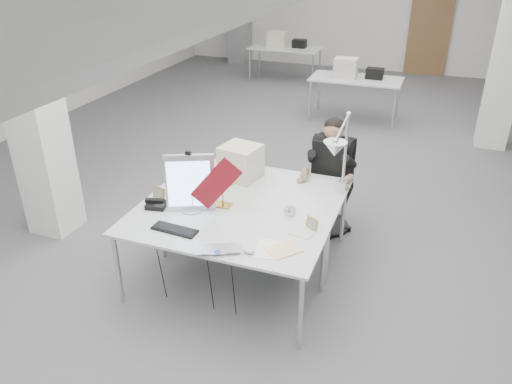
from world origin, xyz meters
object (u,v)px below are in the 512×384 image
beige_monitor (241,162)px  desk_phone (157,205)px  desk_main (221,229)px  office_chair (330,186)px  monitor (190,183)px  bankers_lamp (223,190)px  seated_person (332,158)px  architect_lamp (340,161)px  laptop (218,254)px

beige_monitor → desk_phone: bearing=-108.4°
desk_main → office_chair: office_chair is taller
office_chair → monitor: 1.76m
bankers_lamp → monitor: bearing=-130.9°
office_chair → seated_person: (0.00, -0.05, 0.36)m
beige_monitor → office_chair: bearing=44.5°
office_chair → architect_lamp: bearing=-64.9°
seated_person → beige_monitor: bearing=-139.7°
laptop → architect_lamp: bearing=33.8°
seated_person → desk_phone: bearing=-124.8°
monitor → laptop: monitor is taller
desk_main → desk_phone: size_ratio=10.07×
seated_person → laptop: bearing=-94.8°
office_chair → desk_main: bearing=-102.7°
bankers_lamp → desk_phone: (-0.57, -0.24, -0.14)m
office_chair → architect_lamp: size_ratio=1.24×
desk_main → bankers_lamp: size_ratio=5.57×
office_chair → monitor: monitor is taller
bankers_lamp → beige_monitor: size_ratio=0.88×
seated_person → architect_lamp: size_ratio=1.12×
seated_person → laptop: 1.96m
laptop → desk_main: bearing=85.2°
architect_lamp → seated_person: bearing=102.3°
desk_main → bankers_lamp: 0.43m
laptop → bankers_lamp: 0.83m
seated_person → monitor: 1.66m
bankers_lamp → beige_monitor: 0.64m
monitor → office_chair: bearing=29.4°
beige_monitor → seated_person: bearing=42.0°
desk_phone → beige_monitor: (0.50, 0.87, 0.15)m
bankers_lamp → desk_phone: bearing=-143.7°
office_chair → beige_monitor: (-0.84, -0.55, 0.39)m
office_chair → desk_phone: office_chair is taller
seated_person → desk_phone: (-1.34, -1.37, -0.12)m
desk_phone → architect_lamp: size_ratio=0.20×
architect_lamp → monitor: bearing=-159.1°
office_chair → desk_phone: 1.97m
beige_monitor → desk_main: bearing=-66.8°
desk_main → laptop: (0.15, -0.40, 0.03)m
desk_main → seated_person: (0.63, 1.50, 0.16)m
desk_main → monitor: monitor is taller
bankers_lamp → office_chair: bearing=70.4°
desk_phone → beige_monitor: beige_monitor is taller
office_chair → laptop: 2.02m
desk_main → seated_person: 1.64m
laptop → architect_lamp: architect_lamp is taller
office_chair → bankers_lamp: (-0.77, -1.18, 0.37)m
monitor → architect_lamp: architect_lamp is taller
seated_person → architect_lamp: (0.22, -0.73, 0.29)m
architect_lamp → bankers_lamp: bearing=-161.9°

